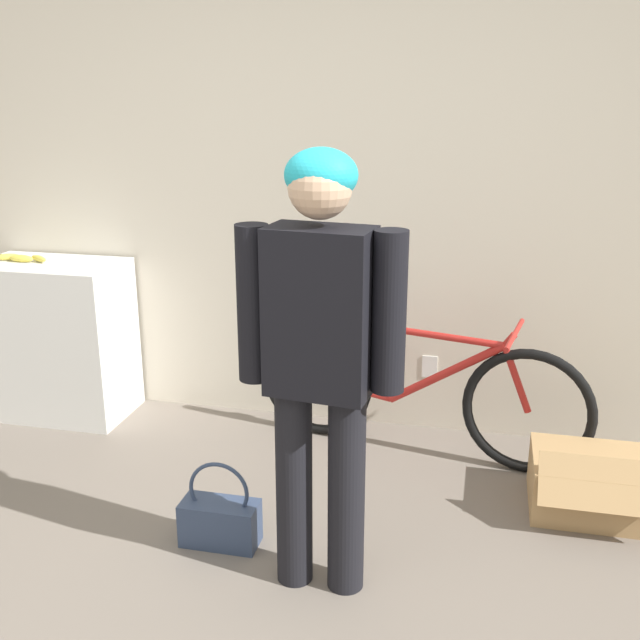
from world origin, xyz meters
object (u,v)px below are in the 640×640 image
bicycle (416,390)px  handbag (220,520)px  banana (22,258)px  cardboard_box (596,484)px  person (320,341)px

bicycle → handbag: bearing=-114.7°
bicycle → banana: banana is taller
bicycle → banana: (-2.16, 0.05, 0.55)m
handbag → banana: bearing=145.2°
banana → cardboard_box: banana is taller
handbag → bicycle: bearing=55.3°
person → bicycle: size_ratio=0.94×
bicycle → cardboard_box: (0.83, -0.38, -0.21)m
person → bicycle: (0.23, 1.13, -0.61)m
bicycle → cardboard_box: bicycle is taller
banana → handbag: banana is taller
person → banana: (-1.92, 1.17, -0.06)m
banana → cardboard_box: (2.98, -0.43, -0.76)m
bicycle → handbag: bicycle is taller
person → handbag: size_ratio=4.39×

